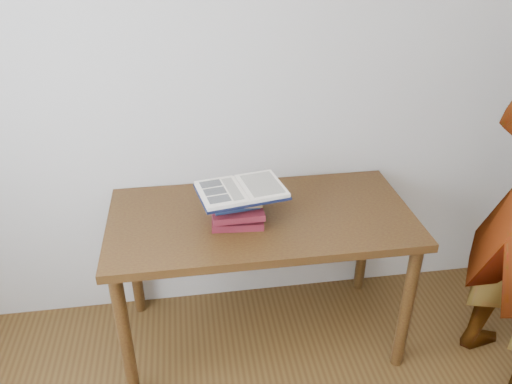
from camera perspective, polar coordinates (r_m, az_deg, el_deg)
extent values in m
cube|color=beige|center=(2.46, -2.25, 12.47)|extent=(3.50, 0.04, 2.60)
cube|color=#483312|center=(2.37, 0.60, -3.02)|extent=(1.43, 0.72, 0.04)
cylinder|color=#483312|center=(2.37, -14.71, -15.94)|extent=(0.06, 0.06, 0.73)
cylinder|color=#483312|center=(2.55, 16.80, -12.59)|extent=(0.06, 0.06, 0.73)
cylinder|color=#483312|center=(2.83, -13.81, -7.37)|extent=(0.06, 0.06, 0.73)
cylinder|color=#483312|center=(2.97, 12.26, -5.13)|extent=(0.06, 0.06, 0.73)
cube|color=maroon|center=(2.29, -2.15, -3.12)|extent=(0.24, 0.18, 0.04)
cube|color=black|center=(2.27, -2.43, -2.44)|extent=(0.21, 0.13, 0.03)
cube|color=maroon|center=(2.24, -2.19, -2.13)|extent=(0.23, 0.18, 0.03)
cube|color=#1A294E|center=(2.25, -2.47, -1.17)|extent=(0.22, 0.16, 0.03)
cube|color=tan|center=(2.22, -2.34, -0.69)|extent=(0.24, 0.16, 0.03)
cube|color=black|center=(2.23, -1.69, 0.02)|extent=(0.42, 0.33, 0.01)
cube|color=white|center=(2.21, -4.06, -0.06)|extent=(0.22, 0.28, 0.02)
cube|color=white|center=(2.25, 0.62, 0.71)|extent=(0.22, 0.28, 0.02)
cylinder|color=white|center=(2.23, -1.70, 0.29)|extent=(0.06, 0.25, 0.01)
cube|color=black|center=(2.26, -5.20, 0.95)|extent=(0.10, 0.08, 0.00)
cube|color=black|center=(2.20, -4.73, 0.10)|extent=(0.10, 0.08, 0.00)
cube|color=black|center=(2.14, -4.23, -0.80)|extent=(0.10, 0.08, 0.00)
cube|color=beige|center=(2.21, -2.70, 0.39)|extent=(0.08, 0.21, 0.00)
cube|color=beige|center=(2.25, 0.71, 0.95)|extent=(0.18, 0.23, 0.00)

